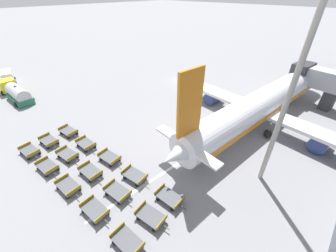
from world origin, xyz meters
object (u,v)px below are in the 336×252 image
baggage_dolly_row_near_col_a (30,151)px  fuel_tanker_primary (16,93)px  baggage_dolly_row_near_col_c (68,186)px  baggage_dolly_row_mid_a_col_a (49,141)px  baggage_dolly_row_mid_a_col_d (118,192)px  baggage_dolly_row_mid_b_col_a (68,131)px  baggage_dolly_row_near_col_d (95,210)px  baggage_dolly_row_near_col_e (127,241)px  airplane (263,103)px  baggage_dolly_row_mid_a_col_e (151,216)px  baggage_dolly_row_mid_a_col_c (90,172)px  baggage_dolly_row_mid_b_col_e (169,197)px  baggage_dolly_row_mid_a_col_b (68,155)px  baggage_dolly_row_mid_b_col_b (86,144)px  baggage_dolly_row_near_col_b (47,167)px  service_van (7,77)px  baggage_dolly_row_mid_b_col_d (135,176)px  baggage_dolly_row_mid_b_col_c (110,158)px

baggage_dolly_row_near_col_a → fuel_tanker_primary: bearing=168.2°
baggage_dolly_row_near_col_c → baggage_dolly_row_mid_a_col_a: same height
baggage_dolly_row_near_col_a → baggage_dolly_row_mid_a_col_d: bearing=16.4°
baggage_dolly_row_mid_a_col_a → baggage_dolly_row_mid_b_col_a: 2.65m
baggage_dolly_row_near_col_d → baggage_dolly_row_near_col_e: (4.21, 0.28, 0.00)m
airplane → baggage_dolly_row_mid_a_col_e: (-0.08, -21.64, -2.45)m
baggage_dolly_row_mid_a_col_c → baggage_dolly_row_mid_b_col_e: size_ratio=1.00×
baggage_dolly_row_mid_a_col_b → baggage_dolly_row_mid_b_col_e: same height
fuel_tanker_primary → baggage_dolly_row_mid_a_col_b: fuel_tanker_primary is taller
baggage_dolly_row_near_col_e → baggage_dolly_row_mid_b_col_b: same height
fuel_tanker_primary → baggage_dolly_row_near_col_b: bearing=-8.5°
baggage_dolly_row_mid_b_col_e → baggage_dolly_row_mid_b_col_b: bearing=-174.1°
fuel_tanker_primary → baggage_dolly_row_near_col_a: size_ratio=3.07×
baggage_dolly_row_near_col_c → baggage_dolly_row_mid_b_col_a: same height
baggage_dolly_row_mid_a_col_b → baggage_dolly_row_mid_a_col_d: size_ratio=1.00×
baggage_dolly_row_near_col_b → baggage_dolly_row_near_col_e: 12.66m
baggage_dolly_row_near_col_a → airplane: bearing=57.1°
airplane → baggage_dolly_row_mid_a_col_a: 29.03m
airplane → baggage_dolly_row_mid_a_col_b: bearing=-119.1°
baggage_dolly_row_mid_b_col_a → baggage_dolly_row_mid_b_col_e: 17.07m
service_van → baggage_dolly_row_mid_b_col_d: bearing=1.8°
baggage_dolly_row_mid_a_col_d → baggage_dolly_row_mid_b_col_c: bearing=154.8°
fuel_tanker_primary → service_van: (-10.20, 1.19, 0.03)m
baggage_dolly_row_near_col_e → baggage_dolly_row_mid_b_col_c: same height
baggage_dolly_row_near_col_a → baggage_dolly_row_mid_b_col_e: 17.68m
baggage_dolly_row_near_col_a → baggage_dolly_row_near_col_e: 16.86m
airplane → baggage_dolly_row_mid_b_col_d: airplane is taller
baggage_dolly_row_near_col_e → baggage_dolly_row_mid_a_col_e: bearing=94.9°
baggage_dolly_row_near_col_e → baggage_dolly_row_mid_a_col_e: size_ratio=0.99×
service_van → baggage_dolly_row_near_col_d: 40.44m
baggage_dolly_row_mid_a_col_b → baggage_dolly_row_mid_b_col_e: size_ratio=1.01×
baggage_dolly_row_near_col_e → baggage_dolly_row_mid_b_col_d: size_ratio=0.99×
baggage_dolly_row_near_col_a → baggage_dolly_row_mid_a_col_b: size_ratio=1.00×
baggage_dolly_row_mid_b_col_c → baggage_dolly_row_near_col_c: bearing=-83.8°
baggage_dolly_row_near_col_d → baggage_dolly_row_mid_a_col_b: same height
baggage_dolly_row_near_col_c → baggage_dolly_row_mid_b_col_e: bearing=35.8°
airplane → baggage_dolly_row_mid_a_col_b: (-12.78, -22.95, -2.45)m
baggage_dolly_row_mid_a_col_b → baggage_dolly_row_mid_a_col_e: (12.70, 1.31, 0.00)m
baggage_dolly_row_near_col_b → baggage_dolly_row_near_col_c: same height
baggage_dolly_row_near_col_e → baggage_dolly_row_mid_a_col_e: (-0.23, 2.63, 0.00)m
fuel_tanker_primary → service_van: bearing=173.4°
baggage_dolly_row_mid_a_col_b → baggage_dolly_row_mid_a_col_d: 8.61m
baggage_dolly_row_mid_a_col_c → baggage_dolly_row_mid_b_col_e: 8.84m
baggage_dolly_row_near_col_c → baggage_dolly_row_mid_a_col_c: 2.48m
fuel_tanker_primary → baggage_dolly_row_near_col_b: fuel_tanker_primary is taller
baggage_dolly_row_near_col_a → baggage_dolly_row_near_col_c: size_ratio=1.01×
baggage_dolly_row_near_col_d → baggage_dolly_row_mid_b_col_c: 6.64m
baggage_dolly_row_near_col_a → baggage_dolly_row_mid_a_col_c: same height
baggage_dolly_row_mid_b_col_e → baggage_dolly_row_mid_a_col_b: bearing=-163.3°
service_van → baggage_dolly_row_mid_a_col_c: bearing=-2.6°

